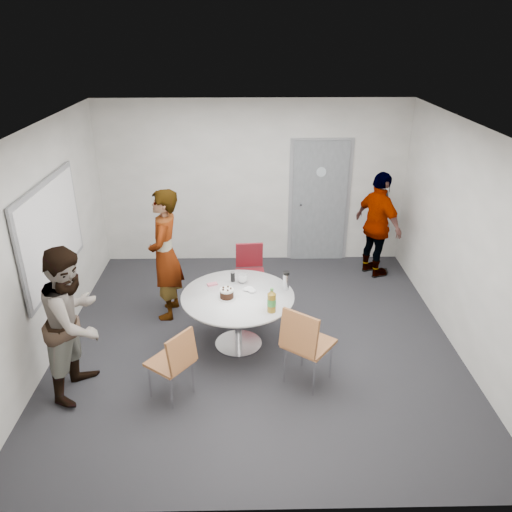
{
  "coord_description": "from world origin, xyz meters",
  "views": [
    {
      "loc": [
        -0.11,
        -5.4,
        3.72
      ],
      "look_at": [
        0.0,
        0.25,
        1.08
      ],
      "focal_mm": 35.0,
      "sensor_mm": 36.0,
      "label": 1
    }
  ],
  "objects_px": {
    "chair_near_right": "(305,340)",
    "person_left": "(74,321)",
    "chair_far": "(250,267)",
    "table": "(240,302)",
    "person_right": "(378,225)",
    "whiteboard": "(52,232)",
    "person_main": "(165,255)",
    "door": "(319,202)",
    "chair_near_left": "(175,359)"
  },
  "relations": [
    {
      "from": "chair_near_right",
      "to": "person_left",
      "type": "relative_size",
      "value": 0.57
    },
    {
      "from": "chair_far",
      "to": "table",
      "type": "bearing_deg",
      "value": 79.56
    },
    {
      "from": "table",
      "to": "chair_far",
      "type": "xyz_separation_m",
      "value": [
        0.13,
        1.17,
        -0.1
      ]
    },
    {
      "from": "person_right",
      "to": "chair_near_right",
      "type": "bearing_deg",
      "value": 125.46
    },
    {
      "from": "whiteboard",
      "to": "person_main",
      "type": "xyz_separation_m",
      "value": [
        1.25,
        0.48,
        -0.54
      ]
    },
    {
      "from": "door",
      "to": "chair_near_left",
      "type": "relative_size",
      "value": 2.49
    },
    {
      "from": "table",
      "to": "chair_near_right",
      "type": "bearing_deg",
      "value": -48.08
    },
    {
      "from": "chair_near_left",
      "to": "chair_far",
      "type": "xyz_separation_m",
      "value": [
        0.81,
        2.15,
        0.01
      ]
    },
    {
      "from": "door",
      "to": "whiteboard",
      "type": "relative_size",
      "value": 1.12
    },
    {
      "from": "whiteboard",
      "to": "person_right",
      "type": "bearing_deg",
      "value": 20.52
    },
    {
      "from": "whiteboard",
      "to": "door",
      "type": "bearing_deg",
      "value": 32.66
    },
    {
      "from": "person_right",
      "to": "chair_far",
      "type": "bearing_deg",
      "value": 84.46
    },
    {
      "from": "person_main",
      "to": "person_left",
      "type": "relative_size",
      "value": 1.06
    },
    {
      "from": "person_left",
      "to": "person_right",
      "type": "relative_size",
      "value": 1.01
    },
    {
      "from": "chair_near_left",
      "to": "person_right",
      "type": "relative_size",
      "value": 0.5
    },
    {
      "from": "chair_near_right",
      "to": "person_main",
      "type": "bearing_deg",
      "value": 175.23
    },
    {
      "from": "table",
      "to": "chair_near_left",
      "type": "distance_m",
      "value": 1.2
    },
    {
      "from": "chair_near_left",
      "to": "person_left",
      "type": "xyz_separation_m",
      "value": [
        -1.07,
        0.21,
        0.34
      ]
    },
    {
      "from": "whiteboard",
      "to": "table",
      "type": "bearing_deg",
      "value": -7.68
    },
    {
      "from": "table",
      "to": "person_right",
      "type": "bearing_deg",
      "value": 42.21
    },
    {
      "from": "table",
      "to": "person_left",
      "type": "bearing_deg",
      "value": -156.24
    },
    {
      "from": "whiteboard",
      "to": "table",
      "type": "distance_m",
      "value": 2.42
    },
    {
      "from": "chair_near_right",
      "to": "chair_far",
      "type": "distance_m",
      "value": 2.04
    },
    {
      "from": "person_right",
      "to": "table",
      "type": "bearing_deg",
      "value": 105.44
    },
    {
      "from": "person_left",
      "to": "chair_far",
      "type": "bearing_deg",
      "value": -33.39
    },
    {
      "from": "whiteboard",
      "to": "table",
      "type": "xyz_separation_m",
      "value": [
        2.26,
        -0.3,
        -0.82
      ]
    },
    {
      "from": "person_right",
      "to": "door",
      "type": "bearing_deg",
      "value": 26.65
    },
    {
      "from": "chair_far",
      "to": "person_right",
      "type": "distance_m",
      "value": 2.19
    },
    {
      "from": "chair_far",
      "to": "chair_near_right",
      "type": "bearing_deg",
      "value": 102.47
    },
    {
      "from": "door",
      "to": "chair_near_left",
      "type": "xyz_separation_m",
      "value": [
        -1.98,
        -3.57,
        -0.51
      ]
    },
    {
      "from": "whiteboard",
      "to": "chair_near_left",
      "type": "xyz_separation_m",
      "value": [
        1.58,
        -1.28,
        -0.93
      ]
    },
    {
      "from": "door",
      "to": "chair_far",
      "type": "xyz_separation_m",
      "value": [
        -1.17,
        -1.42,
        -0.5
      ]
    },
    {
      "from": "table",
      "to": "chair_near_left",
      "type": "height_order",
      "value": "table"
    },
    {
      "from": "person_left",
      "to": "chair_near_right",
      "type": "bearing_deg",
      "value": -79.8
    },
    {
      "from": "table",
      "to": "person_right",
      "type": "height_order",
      "value": "person_right"
    },
    {
      "from": "chair_near_left",
      "to": "person_main",
      "type": "distance_m",
      "value": 1.83
    },
    {
      "from": "table",
      "to": "person_main",
      "type": "xyz_separation_m",
      "value": [
        -1.0,
        0.78,
        0.28
      ]
    },
    {
      "from": "whiteboard",
      "to": "person_left",
      "type": "bearing_deg",
      "value": -64.54
    },
    {
      "from": "table",
      "to": "chair_near_right",
      "type": "relative_size",
      "value": 1.4
    },
    {
      "from": "door",
      "to": "person_main",
      "type": "bearing_deg",
      "value": -141.99
    },
    {
      "from": "chair_far",
      "to": "person_main",
      "type": "distance_m",
      "value": 1.26
    },
    {
      "from": "door",
      "to": "chair_far",
      "type": "bearing_deg",
      "value": -129.58
    },
    {
      "from": "person_main",
      "to": "person_right",
      "type": "height_order",
      "value": "person_main"
    },
    {
      "from": "person_left",
      "to": "table",
      "type": "bearing_deg",
      "value": -55.51
    },
    {
      "from": "door",
      "to": "chair_near_right",
      "type": "distance_m",
      "value": 3.45
    },
    {
      "from": "chair_near_left",
      "to": "person_left",
      "type": "distance_m",
      "value": 1.14
    },
    {
      "from": "person_right",
      "to": "whiteboard",
      "type": "bearing_deg",
      "value": 83.75
    },
    {
      "from": "door",
      "to": "person_right",
      "type": "xyz_separation_m",
      "value": [
        0.85,
        -0.63,
        -0.17
      ]
    },
    {
      "from": "door",
      "to": "whiteboard",
      "type": "height_order",
      "value": "door"
    },
    {
      "from": "chair_far",
      "to": "person_main",
      "type": "xyz_separation_m",
      "value": [
        -1.14,
        -0.39,
        0.38
      ]
    }
  ]
}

